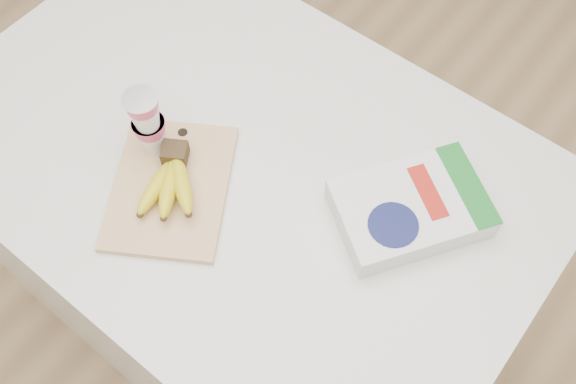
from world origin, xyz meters
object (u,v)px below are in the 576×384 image
object	(u,v)px
table	(249,252)
yogurt_stack	(147,121)
cereal_box	(411,208)
cutting_board	(171,187)
bananas	(170,181)

from	to	relation	value
table	yogurt_stack	bearing A→B (deg)	-144.68
table	cereal_box	xyz separation A→B (m)	(0.35, 0.10, 0.51)
cutting_board	table	bearing A→B (deg)	40.02
table	cereal_box	bearing A→B (deg)	15.42
table	cereal_box	world-z (taller)	cereal_box
cutting_board	yogurt_stack	size ratio (longest dim) A/B	1.90
yogurt_stack	bananas	bearing A→B (deg)	-27.67
table	cereal_box	size ratio (longest dim) A/B	3.85
table	yogurt_stack	distance (m)	0.60
bananas	cereal_box	world-z (taller)	bananas
yogurt_stack	table	bearing A→B (deg)	35.32
cutting_board	cereal_box	size ratio (longest dim) A/B	0.91
bananas	yogurt_stack	xyz separation A→B (m)	(-0.09, 0.05, 0.06)
bananas	cereal_box	bearing A→B (deg)	31.31
cutting_board	bananas	world-z (taller)	bananas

